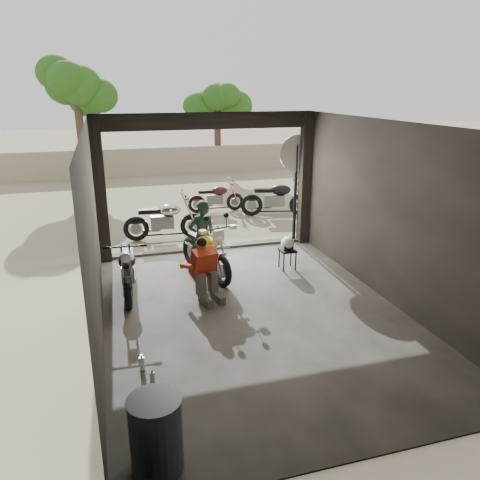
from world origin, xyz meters
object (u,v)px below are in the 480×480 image
outside_bike_c (276,195)px  rider (202,237)px  stool (288,253)px  helmet (288,243)px  main_bike (205,249)px  sign_post (296,170)px  mechanic (207,272)px  outside_bike_b (216,195)px  left_bike (128,266)px  outside_bike_a (164,216)px  oil_drum (156,435)px

outside_bike_c → rider: rider is taller
stool → helmet: 0.21m
main_bike → sign_post: bearing=15.4°
main_bike → mechanic: main_bike is taller
outside_bike_c → helmet: 4.37m
rider → stool: bearing=160.3°
outside_bike_b → rider: rider is taller
outside_bike_b → left_bike: bearing=151.4°
left_bike → outside_bike_b: 6.26m
rider → left_bike: bearing=13.2°
outside_bike_c → outside_bike_a: bearing=125.0°
outside_bike_a → outside_bike_b: bearing=-34.6°
outside_bike_c → mechanic: bearing=161.3°
rider → sign_post: size_ratio=0.59×
main_bike → sign_post: 3.30m
main_bike → outside_bike_b: (1.43, 5.03, -0.07)m
left_bike → outside_bike_a: (1.10, 3.12, 0.05)m
main_bike → rider: rider is taller
outside_bike_b → outside_bike_c: size_ratio=0.83×
main_bike → oil_drum: (-1.58, -4.93, -0.18)m
stool → sign_post: size_ratio=0.17×
left_bike → stool: 3.34m
oil_drum → sign_post: sign_post is taller
rider → mechanic: size_ratio=1.40×
left_bike → stool: (3.33, 0.30, -0.18)m
left_bike → oil_drum: 4.47m
helmet → oil_drum: oil_drum is taller
left_bike → mechanic: size_ratio=1.48×
outside_bike_a → rider: rider is taller
main_bike → rider: 0.26m
rider → oil_drum: bearing=64.1°
outside_bike_b → stool: (0.31, -5.19, -0.14)m
left_bike → stool: bearing=9.0°
outside_bike_c → helmet: bearing=176.2°
outside_bike_a → outside_bike_b: 3.04m
outside_bike_b → rider: bearing=163.5°
outside_bike_b → outside_bike_c: bearing=-120.9°
outside_bike_c → sign_post: 2.78m
outside_bike_b → outside_bike_c: 1.90m
stool → sign_post: 2.42m
outside_bike_a → outside_bike_c: 3.80m
mechanic → helmet: (1.98, 1.03, 0.03)m
helmet → oil_drum: (-3.33, -4.80, -0.17)m
outside_bike_a → left_bike: bearing=165.1°
outside_bike_c → sign_post: size_ratio=0.70×
stool → oil_drum: (-3.33, -4.77, 0.03)m
left_bike → sign_post: 4.83m
mechanic → sign_post: 4.15m
sign_post → stool: bearing=-113.8°
left_bike → helmet: left_bike is taller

